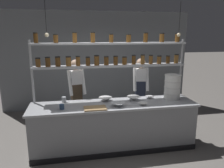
% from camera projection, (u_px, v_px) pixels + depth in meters
% --- Properties ---
extents(ground_plane, '(40.00, 40.00, 0.00)m').
position_uv_depth(ground_plane, '(114.00, 147.00, 4.41)').
color(ground_plane, slate).
extents(back_wall, '(5.59, 0.12, 2.87)m').
position_uv_depth(back_wall, '(98.00, 61.00, 6.56)').
color(back_wall, gray).
rests_on(back_wall, ground_plane).
extents(prep_counter, '(3.19, 0.76, 0.92)m').
position_uv_depth(prep_counter, '(114.00, 126.00, 4.30)').
color(prep_counter, gray).
rests_on(prep_counter, ground_plane).
extents(spice_shelf_unit, '(3.08, 0.28, 2.27)m').
position_uv_depth(spice_shelf_unit, '(111.00, 57.00, 4.32)').
color(spice_shelf_unit, '#ADAFB5').
rests_on(spice_shelf_unit, ground_plane).
extents(chef_left, '(0.40, 0.33, 1.70)m').
position_uv_depth(chef_left, '(77.00, 92.00, 4.76)').
color(chef_left, black).
rests_on(chef_left, ground_plane).
extents(chef_center, '(0.39, 0.32, 1.68)m').
position_uv_depth(chef_center, '(140.00, 89.00, 5.12)').
color(chef_center, black).
rests_on(chef_center, ground_plane).
extents(container_stack, '(0.34, 0.34, 0.50)m').
position_uv_depth(container_stack, '(172.00, 87.00, 4.47)').
color(container_stack, white).
rests_on(container_stack, prep_counter).
extents(cutting_board, '(0.40, 0.26, 0.02)m').
position_uv_depth(cutting_board, '(95.00, 108.00, 3.91)').
color(cutting_board, '#A88456').
rests_on(cutting_board, prep_counter).
extents(prep_bowl_near_left, '(0.17, 0.17, 0.05)m').
position_uv_depth(prep_bowl_near_left, '(143.00, 104.00, 4.11)').
color(prep_bowl_near_left, silver).
rests_on(prep_bowl_near_left, prep_counter).
extents(prep_bowl_center_front, '(0.27, 0.27, 0.07)m').
position_uv_depth(prep_bowl_center_front, '(105.00, 99.00, 4.37)').
color(prep_bowl_center_front, white).
rests_on(prep_bowl_center_front, prep_counter).
extents(prep_bowl_center_back, '(0.26, 0.26, 0.07)m').
position_uv_depth(prep_bowl_center_back, '(118.00, 104.00, 4.04)').
color(prep_bowl_center_back, silver).
rests_on(prep_bowl_center_back, prep_counter).
extents(prep_bowl_near_right, '(0.28, 0.28, 0.08)m').
position_uv_depth(prep_bowl_near_right, '(133.00, 98.00, 4.42)').
color(prep_bowl_near_right, white).
rests_on(prep_bowl_near_right, prep_counter).
extents(prep_bowl_far_left, '(0.17, 0.17, 0.05)m').
position_uv_depth(prep_bowl_far_left, '(150.00, 97.00, 4.53)').
color(prep_bowl_far_left, white).
rests_on(prep_bowl_far_left, prep_counter).
extents(serving_cup_front, '(0.09, 0.09, 0.09)m').
position_uv_depth(serving_cup_front, '(62.00, 107.00, 3.88)').
color(serving_cup_front, '#334C70').
rests_on(serving_cup_front, prep_counter).
extents(serving_cup_by_board, '(0.08, 0.08, 0.11)m').
position_uv_depth(serving_cup_by_board, '(64.00, 99.00, 4.28)').
color(serving_cup_by_board, '#B2B7BC').
rests_on(serving_cup_by_board, prep_counter).
extents(pendant_light_row, '(2.48, 0.07, 0.64)m').
position_uv_depth(pendant_light_row, '(116.00, 33.00, 3.90)').
color(pendant_light_row, black).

